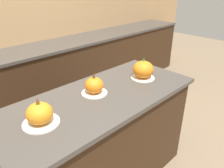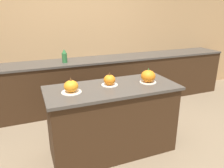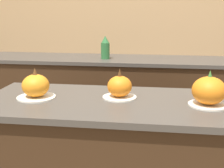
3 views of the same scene
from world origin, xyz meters
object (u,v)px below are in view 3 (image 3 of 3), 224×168
at_px(pumpkin_cake_right, 209,91).
at_px(bottle_tall, 105,48).
at_px(pumpkin_cake_center, 120,87).
at_px(pumpkin_cake_left, 36,87).

xyz_separation_m(pumpkin_cake_right, bottle_tall, (-0.80, 1.42, 0.05)).
bearing_deg(pumpkin_cake_right, bottle_tall, 119.37).
xyz_separation_m(pumpkin_cake_center, bottle_tall, (-0.30, 1.34, 0.06)).
relative_size(pumpkin_cake_right, bottle_tall, 0.92).
height_order(pumpkin_cake_center, pumpkin_cake_right, pumpkin_cake_right).
bearing_deg(pumpkin_cake_center, pumpkin_cake_left, -171.73).
distance_m(pumpkin_cake_right, bottle_tall, 1.63).
bearing_deg(pumpkin_cake_left, bottle_tall, 82.63).
bearing_deg(bottle_tall, pumpkin_cake_center, -77.16).
distance_m(pumpkin_cake_left, bottle_tall, 1.42).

